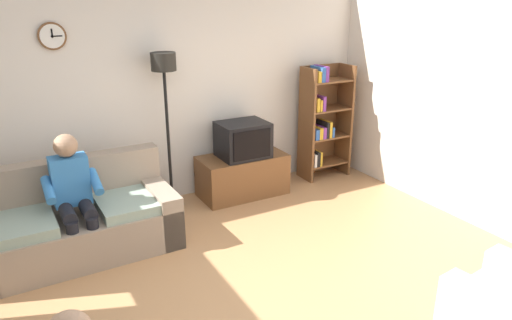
{
  "coord_description": "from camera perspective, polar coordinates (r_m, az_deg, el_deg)",
  "views": [
    {
      "loc": [
        -1.65,
        -2.77,
        2.47
      ],
      "look_at": [
        0.44,
        1.02,
        0.93
      ],
      "focal_mm": 33.17,
      "sensor_mm": 36.0,
      "label": 1
    }
  ],
  "objects": [
    {
      "name": "ground_plane",
      "position": [
        4.06,
        1.64,
        -17.93
      ],
      "size": [
        12.0,
        12.0,
        0.0
      ],
      "primitive_type": "plane",
      "color": "#B27F51"
    },
    {
      "name": "person_on_couch",
      "position": [
        4.78,
        -21.16,
        -3.6
      ],
      "size": [
        0.52,
        0.54,
        1.24
      ],
      "color": "#3372B2",
      "rests_on": "ground_plane"
    },
    {
      "name": "back_wall_assembly",
      "position": [
        5.78,
        -11.85,
        7.98
      ],
      "size": [
        6.2,
        0.17,
        2.7
      ],
      "color": "silver",
      "rests_on": "ground_plane"
    },
    {
      "name": "tv",
      "position": [
        5.87,
        -1.58,
        2.47
      ],
      "size": [
        0.6,
        0.49,
        0.44
      ],
      "color": "black",
      "rests_on": "tv_stand"
    },
    {
      "name": "tv_stand",
      "position": [
        6.05,
        -1.65,
        -1.84
      ],
      "size": [
        1.1,
        0.56,
        0.52
      ],
      "color": "brown",
      "rests_on": "ground_plane"
    },
    {
      "name": "couch",
      "position": [
        5.03,
        -20.8,
        -7.21
      ],
      "size": [
        1.92,
        0.92,
        0.9
      ],
      "color": "gray",
      "rests_on": "ground_plane"
    },
    {
      "name": "floor_lamp",
      "position": [
        5.47,
        -10.89,
        8.47
      ],
      "size": [
        0.28,
        0.28,
        1.85
      ],
      "color": "black",
      "rests_on": "ground_plane"
    },
    {
      "name": "bookshelf",
      "position": [
        6.59,
        7.95,
        4.7
      ],
      "size": [
        0.68,
        0.36,
        1.57
      ],
      "color": "brown",
      "rests_on": "ground_plane"
    }
  ]
}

